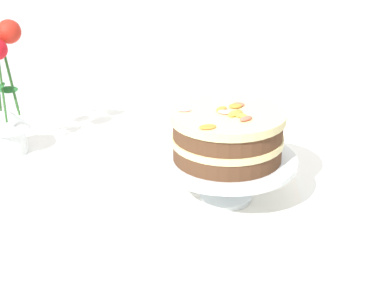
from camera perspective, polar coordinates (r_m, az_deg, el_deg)
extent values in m
cube|color=white|center=(1.27, -2.19, -5.39)|extent=(1.40, 1.00, 0.03)
cylinder|color=brown|center=(1.87, 17.88, -9.36)|extent=(0.06, 0.06, 0.71)
cube|color=white|center=(1.23, 3.36, -5.46)|extent=(0.32, 0.32, 0.00)
cylinder|color=silver|center=(1.23, 3.37, -5.19)|extent=(0.11, 0.11, 0.01)
cylinder|color=silver|center=(1.21, 3.42, -3.44)|extent=(0.03, 0.03, 0.07)
cylinder|color=silver|center=(1.19, 3.47, -1.58)|extent=(0.29, 0.29, 0.01)
cylinder|color=brown|center=(1.18, 3.49, -0.57)|extent=(0.22, 0.22, 0.03)
cylinder|color=beige|center=(1.17, 3.52, 0.51)|extent=(0.23, 0.23, 0.01)
cylinder|color=brown|center=(1.16, 3.55, 1.61)|extent=(0.22, 0.22, 0.03)
cylinder|color=beige|center=(1.15, 3.59, 2.78)|extent=(0.23, 0.23, 0.02)
ellipsoid|color=orange|center=(1.07, 1.56, 1.72)|extent=(0.04, 0.04, 0.00)
ellipsoid|color=orange|center=(1.14, 4.60, 3.14)|extent=(0.02, 0.03, 0.01)
ellipsoid|color=pink|center=(1.15, -0.75, 3.40)|extent=(0.03, 0.02, 0.00)
ellipsoid|color=orange|center=(1.16, 2.92, 3.48)|extent=(0.03, 0.04, 0.01)
ellipsoid|color=orange|center=(1.17, 4.32, 3.78)|extent=(0.03, 0.03, 0.01)
ellipsoid|color=yellow|center=(1.13, 4.76, 2.86)|extent=(0.04, 0.04, 0.00)
ellipsoid|color=yellow|center=(1.13, 4.10, 3.01)|extent=(0.03, 0.04, 0.01)
ellipsoid|color=#E56B51|center=(1.19, 4.64, 3.94)|extent=(0.03, 0.03, 0.00)
ellipsoid|color=pink|center=(1.14, 3.30, 3.18)|extent=(0.03, 0.03, 0.01)
ellipsoid|color=#E56B51|center=(1.11, 5.35, 2.53)|extent=(0.03, 0.03, 0.01)
cylinder|color=silver|center=(1.50, -17.53, 0.29)|extent=(0.08, 0.08, 0.07)
cone|color=silver|center=(1.48, -17.81, 2.43)|extent=(0.11, 0.11, 0.05)
cylinder|color=#2D6028|center=(1.44, -17.57, 6.54)|extent=(0.03, 0.01, 0.21)
sphere|color=red|center=(1.41, -17.66, 10.54)|extent=(0.06, 0.06, 0.06)
ellipsoid|color=#236B2D|center=(1.44, -17.68, 5.14)|extent=(0.05, 0.02, 0.02)
cylinder|color=#2D6028|center=(1.46, -17.62, 6.54)|extent=(0.02, 0.03, 0.19)
sphere|color=red|center=(1.44, -17.72, 10.35)|extent=(0.04, 0.04, 0.04)
cylinder|color=#2D6028|center=(1.42, -18.28, 5.58)|extent=(0.02, 0.04, 0.18)
ellipsoid|color=#236B2D|center=(1.42, -18.34, 5.48)|extent=(0.03, 0.05, 0.01)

